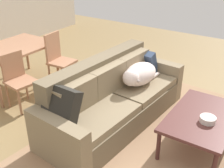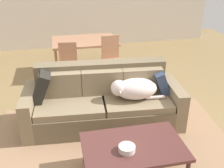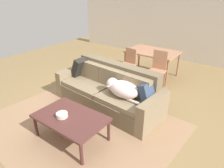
# 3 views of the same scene
# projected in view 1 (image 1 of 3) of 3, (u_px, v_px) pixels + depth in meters

# --- Properties ---
(ground_plane) EXTENTS (10.00, 10.00, 0.00)m
(ground_plane) POSITION_uv_depth(u_px,v_px,m) (106.00, 125.00, 4.04)
(ground_plane) COLOR olive
(area_rug) EXTENTS (3.59, 3.04, 0.01)m
(area_rug) POSITION_uv_depth(u_px,v_px,m) (168.00, 141.00, 3.71)
(area_rug) COLOR #A17B59
(area_rug) RESTS_ON ground
(couch) EXTENTS (2.44, 1.08, 0.91)m
(couch) POSITION_uv_depth(u_px,v_px,m) (112.00, 100.00, 3.99)
(couch) COLOR #6F6048
(couch) RESTS_ON ground
(dog_on_left_cushion) EXTENTS (0.80, 0.44, 0.31)m
(dog_on_left_cushion) POSITION_uv_depth(u_px,v_px,m) (139.00, 75.00, 4.11)
(dog_on_left_cushion) COLOR silver
(dog_on_left_cushion) RESTS_ON couch
(throw_pillow_by_left_arm) EXTENTS (0.33, 0.47, 0.48)m
(throw_pillow_by_left_arm) POSITION_uv_depth(u_px,v_px,m) (61.00, 106.00, 3.23)
(throw_pillow_by_left_arm) COLOR black
(throw_pillow_by_left_arm) RESTS_ON couch
(throw_pillow_by_right_arm) EXTENTS (0.29, 0.39, 0.39)m
(throw_pillow_by_right_arm) POSITION_uv_depth(u_px,v_px,m) (145.00, 61.00, 4.53)
(throw_pillow_by_right_arm) COLOR #374865
(throw_pillow_by_right_arm) RESTS_ON couch
(coffee_table) EXTENTS (1.17, 0.75, 0.45)m
(coffee_table) POSITION_uv_depth(u_px,v_px,m) (202.00, 119.00, 3.45)
(coffee_table) COLOR #562C29
(coffee_table) RESTS_ON ground
(bowl_on_coffee_table) EXTENTS (0.19, 0.19, 0.07)m
(bowl_on_coffee_table) POSITION_uv_depth(u_px,v_px,m) (208.00, 119.00, 3.30)
(bowl_on_coffee_table) COLOR silver
(bowl_on_coffee_table) RESTS_ON coffee_table
(dining_table) EXTENTS (1.38, 0.94, 0.74)m
(dining_table) POSITION_uv_depth(u_px,v_px,m) (12.00, 51.00, 4.84)
(dining_table) COLOR tan
(dining_table) RESTS_ON ground
(dining_chair_near_left) EXTENTS (0.45, 0.45, 0.87)m
(dining_chair_near_left) POSITION_uv_depth(u_px,v_px,m) (18.00, 78.00, 4.31)
(dining_chair_near_left) COLOR tan
(dining_chair_near_left) RESTS_ON ground
(dining_chair_near_right) EXTENTS (0.43, 0.43, 0.96)m
(dining_chair_near_right) POSITION_uv_depth(u_px,v_px,m) (58.00, 58.00, 4.94)
(dining_chair_near_right) COLOR tan
(dining_chair_near_right) RESTS_ON ground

